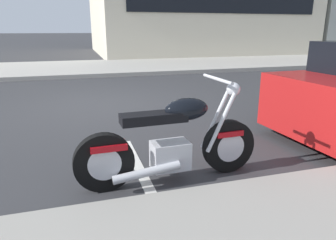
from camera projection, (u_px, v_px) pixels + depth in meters
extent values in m
plane|color=#333335|center=(108.00, 105.00, 6.73)|extent=(260.00, 260.00, 0.00)
cube|color=#ADA89E|center=(328.00, 60.00, 16.05)|extent=(120.00, 5.00, 0.14)
cube|color=silver|center=(142.00, 173.00, 3.55)|extent=(0.12, 2.20, 0.01)
cylinder|color=black|center=(228.00, 146.00, 3.54)|extent=(0.61, 0.13, 0.61)
cylinder|color=silver|center=(228.00, 146.00, 3.54)|extent=(0.34, 0.13, 0.34)
cylinder|color=black|center=(104.00, 163.00, 3.10)|extent=(0.61, 0.13, 0.61)
cylinder|color=silver|center=(104.00, 163.00, 3.10)|extent=(0.34, 0.13, 0.34)
cube|color=silver|center=(170.00, 155.00, 3.33)|extent=(0.41, 0.27, 0.30)
cube|color=black|center=(154.00, 118.00, 3.15)|extent=(0.69, 0.24, 0.10)
ellipsoid|color=black|center=(187.00, 109.00, 3.24)|extent=(0.49, 0.26, 0.24)
cube|color=#B20C14|center=(108.00, 146.00, 3.07)|extent=(0.37, 0.19, 0.06)
cube|color=#B20C14|center=(228.00, 132.00, 3.48)|extent=(0.33, 0.17, 0.06)
cylinder|color=silver|center=(215.00, 119.00, 3.47)|extent=(0.34, 0.06, 0.65)
cylinder|color=silver|center=(221.00, 123.00, 3.34)|extent=(0.34, 0.06, 0.65)
cylinder|color=silver|center=(217.00, 79.00, 3.26)|extent=(0.06, 0.62, 0.04)
sphere|color=silver|center=(233.00, 89.00, 3.36)|extent=(0.15, 0.15, 0.15)
cylinder|color=silver|center=(147.00, 172.00, 3.13)|extent=(0.71, 0.11, 0.16)
cylinder|color=black|center=(298.00, 111.00, 5.05)|extent=(0.63, 0.25, 0.62)
cube|color=black|center=(228.00, 2.00, 16.02)|extent=(10.63, 0.06, 1.10)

